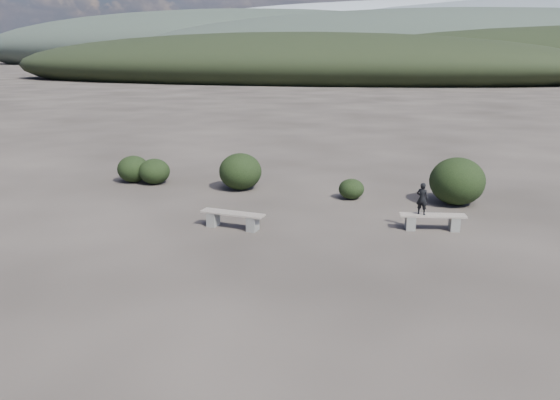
% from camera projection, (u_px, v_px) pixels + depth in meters
% --- Properties ---
extents(ground, '(1200.00, 1200.00, 0.00)m').
position_uv_depth(ground, '(228.00, 289.00, 11.75)').
color(ground, '#2A2420').
rests_on(ground, ground).
extents(bench_left, '(1.94, 0.58, 0.48)m').
position_uv_depth(bench_left, '(233.00, 219.00, 15.78)').
color(bench_left, slate).
rests_on(bench_left, ground).
extents(bench_right, '(1.90, 0.75, 0.47)m').
position_uv_depth(bench_right, '(432.00, 221.00, 15.62)').
color(bench_right, slate).
rests_on(bench_right, ground).
extents(seated_person, '(0.39, 0.31, 0.93)m').
position_uv_depth(seated_person, '(422.00, 199.00, 15.48)').
color(seated_person, black).
rests_on(seated_person, bench_right).
extents(shrub_a, '(1.20, 1.20, 0.98)m').
position_uv_depth(shrub_a, '(154.00, 171.00, 21.14)').
color(shrub_a, black).
rests_on(shrub_a, ground).
extents(shrub_b, '(1.58, 1.58, 1.36)m').
position_uv_depth(shrub_b, '(240.00, 171.00, 20.23)').
color(shrub_b, black).
rests_on(shrub_b, ground).
extents(shrub_c, '(0.89, 0.89, 0.71)m').
position_uv_depth(shrub_c, '(351.00, 189.00, 18.97)').
color(shrub_c, black).
rests_on(shrub_c, ground).
extents(shrub_d, '(1.82, 1.82, 1.59)m').
position_uv_depth(shrub_d, '(457.00, 181.00, 18.17)').
color(shrub_d, black).
rests_on(shrub_d, ground).
extents(shrub_f, '(1.23, 1.23, 1.04)m').
position_uv_depth(shrub_f, '(133.00, 169.00, 21.44)').
color(shrub_f, black).
rests_on(shrub_f, ground).
extents(mountain_ridges, '(500.00, 400.00, 56.00)m').
position_uv_depth(mountain_ridges, '(421.00, 43.00, 325.82)').
color(mountain_ridges, black).
rests_on(mountain_ridges, ground).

